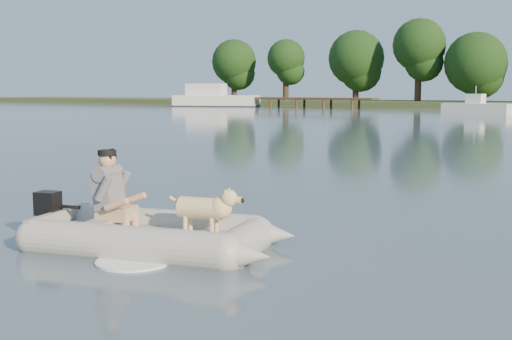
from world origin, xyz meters
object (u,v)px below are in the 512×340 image
Objects in this scene: dock at (292,102)px; dog at (201,212)px; dinghy at (154,205)px; motorboat at (478,101)px; cabin_cruiser at (216,95)px; man at (109,188)px.

dog is (26.23, -52.35, -0.05)m from dock.
dinghy is 0.83× the size of motorboat.
motorboat reaches higher than dinghy.
cabin_cruiser is (-34.72, 51.14, 0.76)m from dog.
motorboat is (19.99, -7.36, 0.50)m from dock.
man is at bearing -64.57° from dock.
cabin_cruiser is at bearing 178.30° from motorboat.
man is 45.55m from motorboat.
dock is 1.91× the size of cabin_cruiser.
motorboat is (-5.67, 45.17, 0.48)m from dinghy.
motorboat reaches higher than dog.
dinghy is (25.66, -52.53, 0.02)m from dock.
man is 1.16× the size of dog.
dog is 61.82m from cabin_cruiser.
dock is 58.28m from man.
dog is 0.09× the size of cabin_cruiser.
dinghy is 0.47× the size of cabin_cruiser.
cabin_cruiser is (-8.49, -1.21, 0.71)m from dock.
man reaches higher than dock.
motorboat is at bearing 83.51° from man.
cabin_cruiser is 1.77× the size of motorboat.
motorboat reaches higher than man.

